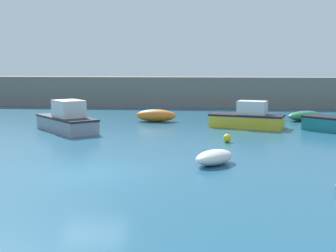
{
  "coord_description": "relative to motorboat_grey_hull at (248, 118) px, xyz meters",
  "views": [
    {
      "loc": [
        4.57,
        -17.06,
        4.2
      ],
      "look_at": [
        1.87,
        10.24,
        0.48
      ],
      "focal_mm": 50.0,
      "sensor_mm": 36.0,
      "label": 1
    }
  ],
  "objects": [
    {
      "name": "open_tender_yellow",
      "position": [
        4.39,
        4.28,
        -0.28
      ],
      "size": [
        3.22,
        2.93,
        0.7
      ],
      "rotation": [
        0.0,
        0.0,
        3.82
      ],
      "color": "#287A4C",
      "rests_on": "ground_plane"
    },
    {
      "name": "ground_plane",
      "position": [
        -6.79,
        -13.61,
        -0.73
      ],
      "size": [
        120.0,
        120.0,
        0.2
      ],
      "primitive_type": "cube",
      "color": "#235B7A"
    },
    {
      "name": "rowboat_blue_near",
      "position": [
        -6.37,
        2.47,
        -0.19
      ],
      "size": [
        2.92,
        1.32,
        0.88
      ],
      "rotation": [
        0.0,
        0.0,
        6.25
      ],
      "color": "orange",
      "rests_on": "ground_plane"
    },
    {
      "name": "mooring_buoy_yellow",
      "position": [
        -1.5,
        -5.94,
        -0.41
      ],
      "size": [
        0.44,
        0.44,
        0.44
      ],
      "primitive_type": "sphere",
      "color": "yellow",
      "rests_on": "ground_plane"
    },
    {
      "name": "motorboat_grey_hull",
      "position": [
        0.0,
        0.0,
        0.0
      ],
      "size": [
        5.06,
        3.07,
        1.75
      ],
      "rotation": [
        0.0,
        0.0,
        2.86
      ],
      "color": "yellow",
      "rests_on": "ground_plane"
    },
    {
      "name": "motorboat_with_cabin",
      "position": [
        -11.21,
        -2.88,
        0.07
      ],
      "size": [
        4.92,
        5.18,
        1.95
      ],
      "rotation": [
        0.0,
        0.0,
        2.3
      ],
      "color": "gray",
      "rests_on": "ground_plane"
    },
    {
      "name": "fishing_dinghy_green",
      "position": [
        -2.18,
        -11.52,
        -0.32
      ],
      "size": [
        2.11,
        2.36,
        0.62
      ],
      "rotation": [
        0.0,
        0.0,
        0.97
      ],
      "color": "white",
      "rests_on": "ground_plane"
    },
    {
      "name": "harbor_breakwater",
      "position": [
        -6.79,
        14.46,
        0.8
      ],
      "size": [
        46.79,
        2.9,
        2.85
      ],
      "primitive_type": "cube",
      "color": "slate",
      "rests_on": "ground_plane"
    }
  ]
}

